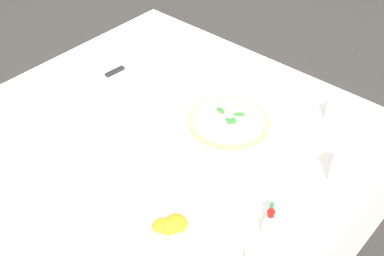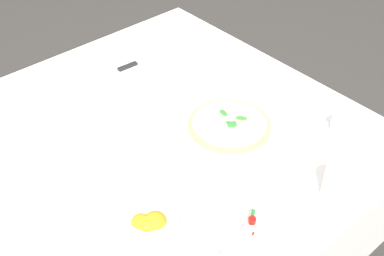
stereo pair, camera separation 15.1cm
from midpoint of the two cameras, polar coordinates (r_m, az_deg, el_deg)
The scene contains 11 objects.
dining_table at distance 1.60m, azimuth -1.36°, elevation -4.29°, with size 1.20×1.20×0.74m.
pizza_plate at distance 1.54m, azimuth 7.06°, elevation -0.12°, with size 0.34×0.34×0.02m.
pizza at distance 1.53m, azimuth 7.10°, elevation 0.29°, with size 0.25×0.25×0.02m.
coffee_cup_far_right at distance 1.59m, azimuth 19.46°, elevation 0.10°, with size 0.13×0.13×0.07m.
water_glass_near_right at distance 1.38m, azimuth 19.09°, elevation -6.33°, with size 0.07×0.07×0.10m.
napkin_folded at distance 1.81m, azimuth -3.65°, elevation 7.03°, with size 0.24×0.16×0.02m.
dinner_knife at distance 1.81m, azimuth -3.59°, elevation 7.43°, with size 0.20×0.03×0.01m.
citrus_bowl at distance 1.24m, azimuth -1.40°, elevation -11.41°, with size 0.15×0.15×0.07m.
hot_sauce_bottle at distance 1.25m, azimuth 10.31°, elevation -10.84°, with size 0.02×0.02×0.08m.
salt_shaker at distance 1.28m, azimuth 10.75°, elevation -10.17°, with size 0.03×0.03×0.06m.
pepper_shaker at distance 1.24m, azimuth 9.76°, elevation -12.05°, with size 0.03×0.03×0.06m.
Camera 2 is at (-0.67, -0.94, 1.74)m, focal length 46.91 mm.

